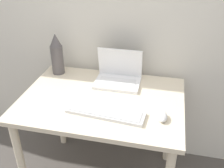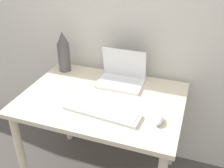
{
  "view_description": "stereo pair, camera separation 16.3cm",
  "coord_description": "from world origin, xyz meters",
  "px_view_note": "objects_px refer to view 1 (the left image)",
  "views": [
    {
      "loc": [
        0.38,
        -0.99,
        1.66
      ],
      "look_at": [
        0.06,
        0.39,
        0.85
      ],
      "focal_mm": 42.0,
      "sensor_mm": 36.0,
      "label": 1
    },
    {
      "loc": [
        0.53,
        -0.95,
        1.66
      ],
      "look_at": [
        0.06,
        0.39,
        0.85
      ],
      "focal_mm": 42.0,
      "sensor_mm": 36.0,
      "label": 2
    }
  ],
  "objects_px": {
    "laptop": "(118,76)",
    "keyboard": "(106,112)",
    "mouse": "(163,117)",
    "vase": "(57,54)"
  },
  "relations": [
    {
      "from": "vase",
      "to": "mouse",
      "type": "bearing_deg",
      "value": -26.98
    },
    {
      "from": "mouse",
      "to": "vase",
      "type": "distance_m",
      "value": 0.91
    },
    {
      "from": "laptop",
      "to": "mouse",
      "type": "relative_size",
      "value": 3.2
    },
    {
      "from": "keyboard",
      "to": "vase",
      "type": "bearing_deg",
      "value": 137.84
    },
    {
      "from": "keyboard",
      "to": "laptop",
      "type": "bearing_deg",
      "value": 90.61
    },
    {
      "from": "laptop",
      "to": "keyboard",
      "type": "relative_size",
      "value": 0.66
    },
    {
      "from": "laptop",
      "to": "mouse",
      "type": "height_order",
      "value": "laptop"
    },
    {
      "from": "mouse",
      "to": "laptop",
      "type": "bearing_deg",
      "value": 132.2
    },
    {
      "from": "laptop",
      "to": "keyboard",
      "type": "xyz_separation_m",
      "value": [
        0.0,
        -0.39,
        -0.04
      ]
    },
    {
      "from": "keyboard",
      "to": "vase",
      "type": "relative_size",
      "value": 1.53
    }
  ]
}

